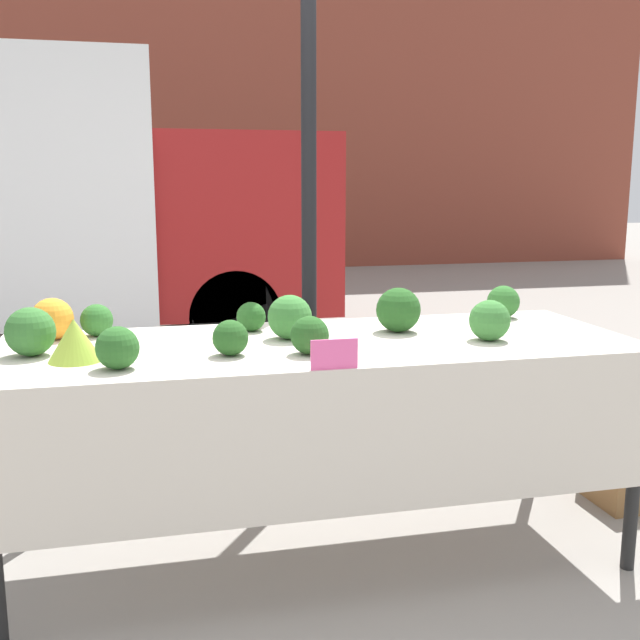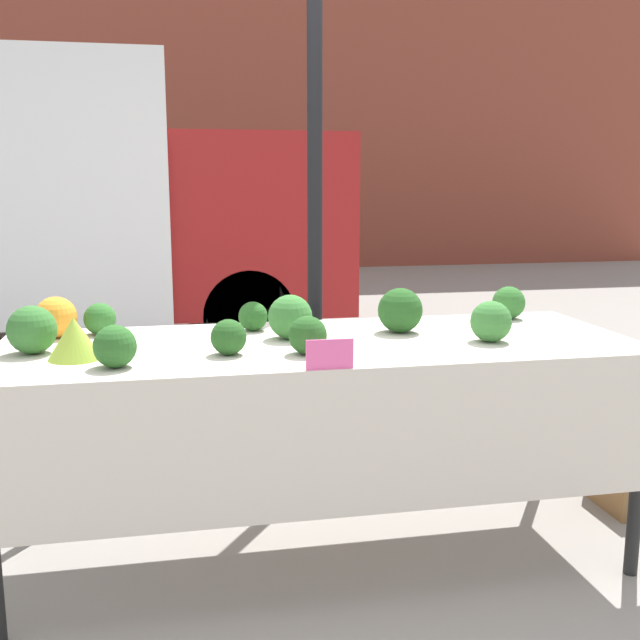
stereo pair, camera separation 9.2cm
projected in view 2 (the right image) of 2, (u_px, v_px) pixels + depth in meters
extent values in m
plane|color=gray|center=(320.00, 554.00, 2.90)|extent=(40.00, 40.00, 0.00)
cube|color=brown|center=(197.00, 46.00, 11.66)|extent=(16.00, 0.60, 6.99)
cylinder|color=black|center=(315.00, 220.00, 3.44)|extent=(0.07, 0.07, 2.50)
cube|color=maroon|center=(254.00, 221.00, 6.70)|extent=(1.48, 1.87, 1.47)
cylinder|color=black|center=(249.00, 314.00, 6.00)|extent=(0.73, 0.22, 0.73)
cylinder|color=black|center=(232.00, 286.00, 7.59)|extent=(0.73, 0.22, 0.73)
cube|color=beige|center=(320.00, 345.00, 2.74)|extent=(2.31, 0.85, 0.03)
cube|color=beige|center=(346.00, 449.00, 2.39)|extent=(2.31, 0.01, 0.46)
cylinder|color=black|center=(638.00, 469.00, 2.68)|extent=(0.05, 0.05, 0.81)
cylinder|color=black|center=(31.00, 442.00, 2.96)|extent=(0.05, 0.05, 0.81)
cylinder|color=black|center=(541.00, 409.00, 3.38)|extent=(0.05, 0.05, 0.81)
sphere|color=orange|center=(56.00, 317.00, 2.79)|extent=(0.16, 0.16, 0.16)
cone|color=#93B238|center=(74.00, 338.00, 2.46)|extent=(0.18, 0.18, 0.14)
sphere|color=#285B23|center=(115.00, 346.00, 2.35)|extent=(0.14, 0.14, 0.14)
sphere|color=#387533|center=(290.00, 317.00, 2.77)|extent=(0.17, 0.17, 0.17)
sphere|color=#2D6628|center=(509.00, 303.00, 3.18)|extent=(0.14, 0.14, 0.14)
sphere|color=#285B23|center=(253.00, 316.00, 2.93)|extent=(0.11, 0.11, 0.11)
sphere|color=#23511E|center=(229.00, 337.00, 2.52)|extent=(0.12, 0.12, 0.12)
sphere|color=#336B2D|center=(32.00, 330.00, 2.53)|extent=(0.17, 0.17, 0.17)
sphere|color=#387533|center=(491.00, 321.00, 2.72)|extent=(0.15, 0.15, 0.15)
sphere|color=#2D6628|center=(100.00, 319.00, 2.85)|extent=(0.12, 0.12, 0.12)
sphere|color=#23511E|center=(308.00, 335.00, 2.53)|extent=(0.13, 0.13, 0.13)
sphere|color=#23511E|center=(400.00, 310.00, 2.89)|extent=(0.17, 0.17, 0.17)
cube|color=#F45B9E|center=(330.00, 354.00, 2.33)|extent=(0.15, 0.01, 0.10)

